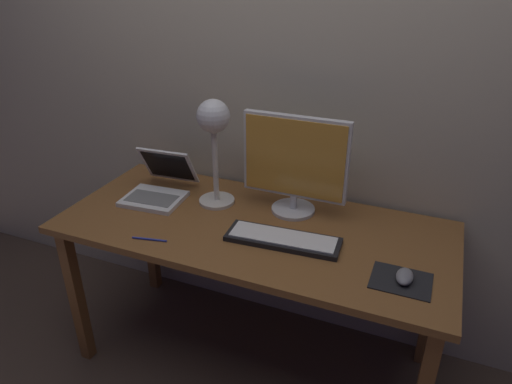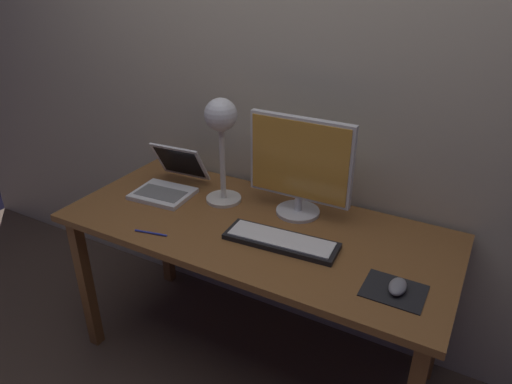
{
  "view_description": "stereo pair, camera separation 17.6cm",
  "coord_description": "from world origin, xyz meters",
  "px_view_note": "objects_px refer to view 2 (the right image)",
  "views": [
    {
      "loc": [
        0.64,
        -1.5,
        1.72
      ],
      "look_at": [
        0.03,
        -0.05,
        0.92
      ],
      "focal_mm": 32.58,
      "sensor_mm": 36.0,
      "label": 1
    },
    {
      "loc": [
        0.79,
        -1.43,
        1.72
      ],
      "look_at": [
        0.03,
        -0.05,
        0.92
      ],
      "focal_mm": 32.58,
      "sensor_mm": 36.0,
      "label": 2
    }
  ],
  "objects_px": {
    "pen": "(151,233)",
    "desk_lamp": "(221,128)",
    "laptop": "(171,178)",
    "monitor": "(300,164)",
    "keyboard_main": "(281,241)",
    "mouse": "(398,287)"
  },
  "relations": [
    {
      "from": "desk_lamp",
      "to": "pen",
      "type": "relative_size",
      "value": 3.34
    },
    {
      "from": "keyboard_main",
      "to": "mouse",
      "type": "relative_size",
      "value": 4.67
    },
    {
      "from": "keyboard_main",
      "to": "mouse",
      "type": "distance_m",
      "value": 0.46
    },
    {
      "from": "pen",
      "to": "mouse",
      "type": "bearing_deg",
      "value": 6.84
    },
    {
      "from": "mouse",
      "to": "pen",
      "type": "height_order",
      "value": "mouse"
    },
    {
      "from": "pen",
      "to": "keyboard_main",
      "type": "bearing_deg",
      "value": 21.26
    },
    {
      "from": "desk_lamp",
      "to": "pen",
      "type": "height_order",
      "value": "desk_lamp"
    },
    {
      "from": "monitor",
      "to": "mouse",
      "type": "height_order",
      "value": "monitor"
    },
    {
      "from": "laptop",
      "to": "mouse",
      "type": "relative_size",
      "value": 3.47
    },
    {
      "from": "monitor",
      "to": "desk_lamp",
      "type": "xyz_separation_m",
      "value": [
        -0.34,
        -0.05,
        0.11
      ]
    },
    {
      "from": "desk_lamp",
      "to": "mouse",
      "type": "height_order",
      "value": "desk_lamp"
    },
    {
      "from": "mouse",
      "to": "keyboard_main",
      "type": "bearing_deg",
      "value": 170.8
    },
    {
      "from": "monitor",
      "to": "mouse",
      "type": "relative_size",
      "value": 4.62
    },
    {
      "from": "monitor",
      "to": "desk_lamp",
      "type": "bearing_deg",
      "value": -171.01
    },
    {
      "from": "laptop",
      "to": "monitor",
      "type": "bearing_deg",
      "value": 7.26
    },
    {
      "from": "pen",
      "to": "desk_lamp",
      "type": "bearing_deg",
      "value": 75.22
    },
    {
      "from": "keyboard_main",
      "to": "laptop",
      "type": "distance_m",
      "value": 0.68
    },
    {
      "from": "keyboard_main",
      "to": "mouse",
      "type": "bearing_deg",
      "value": -9.2
    },
    {
      "from": "desk_lamp",
      "to": "laptop",
      "type": "bearing_deg",
      "value": -174.9
    },
    {
      "from": "laptop",
      "to": "pen",
      "type": "xyz_separation_m",
      "value": [
        0.17,
        -0.35,
        -0.05
      ]
    },
    {
      "from": "laptop",
      "to": "pen",
      "type": "height_order",
      "value": "laptop"
    },
    {
      "from": "mouse",
      "to": "pen",
      "type": "bearing_deg",
      "value": -173.16
    }
  ]
}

